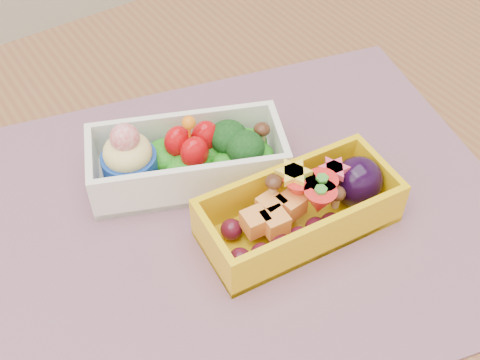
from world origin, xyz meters
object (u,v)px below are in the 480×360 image
bento_white (186,158)px  bento_yellow (303,208)px  table (223,279)px  placemat (236,214)px

bento_white → bento_yellow: size_ratio=1.10×
bento_white → bento_yellow: bearing=-41.1°
table → bento_yellow: bearing=-40.2°
table → bento_white: bearing=88.0°
table → placemat: size_ratio=2.30×
bento_white → bento_yellow: (0.06, -0.11, -0.00)m
table → bento_yellow: (0.06, -0.05, 0.13)m
table → placemat: bearing=-7.1°
placemat → bento_yellow: bearing=-48.6°
placemat → bento_yellow: bento_yellow is taller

